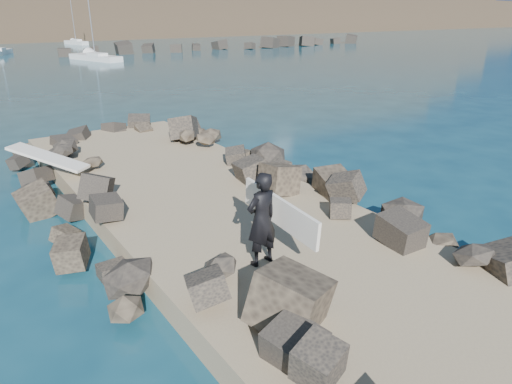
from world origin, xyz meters
The scene contains 10 objects.
ground centered at (0.00, 0.00, 0.00)m, with size 800.00×800.00×0.00m, color #0F384C.
jetty centered at (0.00, -2.00, 0.30)m, with size 6.00×26.00×0.60m, color #8C7759.
riprap_left centered at (-2.90, -1.50, 0.50)m, with size 2.60×22.00×1.00m, color black.
riprap_right centered at (2.90, -1.50, 0.50)m, with size 2.60×22.00×1.00m, color black.
breakwater_secondary centered at (35.00, 55.00, 0.60)m, with size 52.00×4.00×1.20m, color black.
surfboard_resting centered at (-3.21, 5.94, 1.04)m, with size 0.66×2.64×0.09m, color white.
surfer_with_board centered at (-0.83, -2.48, 1.60)m, with size 0.89×2.46×1.98m.
sailboat_b centered at (2.77, 64.49, 0.35)m, with size 3.88×6.04×7.43m.
sailboat_d centered at (17.19, 80.70, 0.35)m, with size 2.87×6.37×7.60m.
sailboat_c centered at (11.10, 48.92, 0.35)m, with size 4.25×8.66×10.08m.
Camera 1 is at (-5.71, -9.18, 5.44)m, focal length 32.00 mm.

